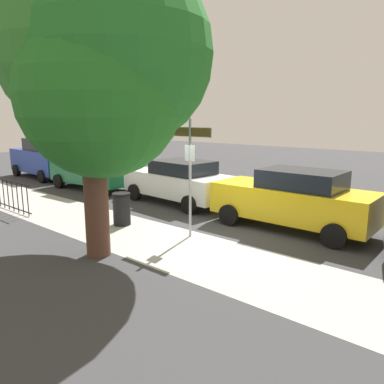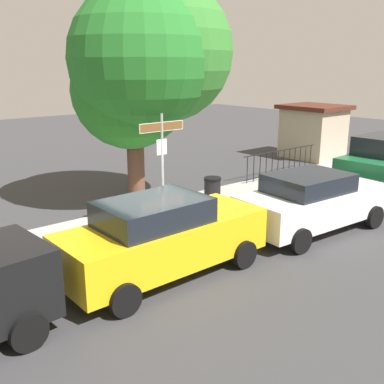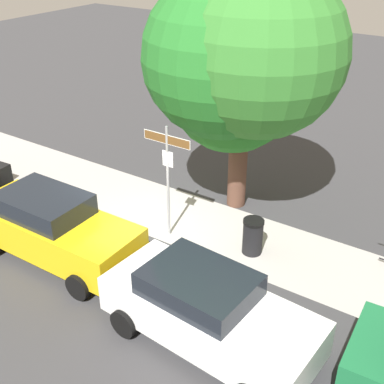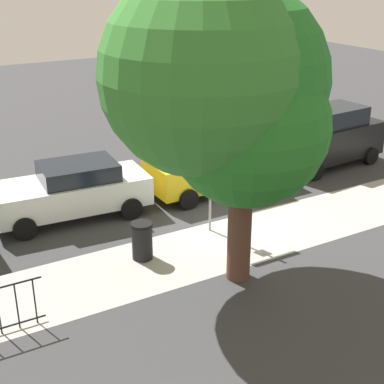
% 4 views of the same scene
% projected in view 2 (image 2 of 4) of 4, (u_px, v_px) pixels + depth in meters
% --- Properties ---
extents(ground_plane, '(60.00, 60.00, 0.00)m').
position_uv_depth(ground_plane, '(156.00, 235.00, 12.16)').
color(ground_plane, '#38383A').
extents(sidewalk_strip, '(24.00, 2.60, 0.00)m').
position_uv_depth(sidewalk_strip, '(183.00, 209.00, 14.35)').
color(sidewalk_strip, '#A8A49F').
rests_on(sidewalk_strip, ground_plane).
extents(street_sign, '(1.42, 0.07, 3.19)m').
position_uv_depth(street_sign, '(162.00, 150.00, 12.20)').
color(street_sign, '#9EA0A5').
rests_on(street_sign, ground_plane).
extents(shade_tree, '(5.22, 4.52, 6.99)m').
position_uv_depth(shade_tree, '(147.00, 63.00, 13.61)').
color(shade_tree, '#513428').
rests_on(shade_tree, ground_plane).
extents(car_yellow, '(4.64, 1.98, 1.76)m').
position_uv_depth(car_yellow, '(163.00, 237.00, 9.62)').
color(car_yellow, gold).
rests_on(car_yellow, ground_plane).
extents(car_white, '(4.60, 2.28, 1.63)m').
position_uv_depth(car_white, '(312.00, 201.00, 12.33)').
color(car_white, white).
rests_on(car_white, ground_plane).
extents(iron_fence, '(4.36, 0.04, 1.07)m').
position_uv_depth(iron_fence, '(281.00, 162.00, 18.60)').
color(iron_fence, black).
rests_on(iron_fence, ground_plane).
extents(utility_shed, '(2.60, 2.85, 2.56)m').
position_uv_depth(utility_shed, '(313.00, 131.00, 22.08)').
color(utility_shed, tan).
rests_on(utility_shed, ground_plane).
extents(trash_bin, '(0.55, 0.55, 0.98)m').
position_uv_depth(trash_bin, '(212.00, 192.00, 14.45)').
color(trash_bin, black).
rests_on(trash_bin, ground_plane).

